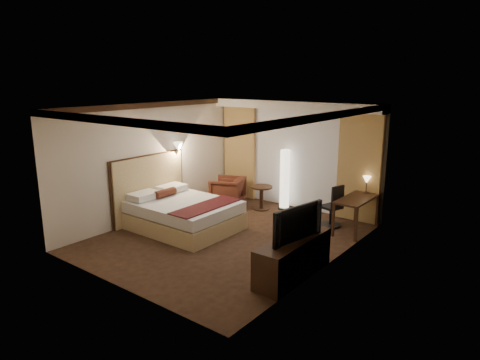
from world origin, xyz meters
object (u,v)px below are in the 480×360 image
Objects in this scene: floor_lamp at (285,179)px; television at (293,220)px; office_chair at (331,205)px; bed at (184,215)px; armchair at (228,190)px; dresser at (293,258)px; desk at (356,214)px; side_table at (261,198)px.

television is (2.11, -3.15, 0.23)m from floor_lamp.
television reaches higher than office_chair.
bed is 2.01m from armchair.
floor_lamp is 3.83m from dresser.
desk is (2.09, -0.44, -0.39)m from floor_lamp.
desk is 1.31× the size of office_chair.
office_chair is 0.86× the size of television.
office_chair is 2.73m from dresser.
office_chair reaches higher than side_table.
side_table is 0.39× the size of floor_lamp.
desk is at bearing 22.22° from office_chair.
office_chair is (2.47, 2.11, 0.16)m from bed.
armchair is 0.95m from side_table.
desk is at bearing 71.97° from armchair.
side_table is at bearing 52.88° from television.
floor_lamp is at bearing 124.14° from dresser.
bed is 2.27× the size of office_chair.
armchair reaches higher than desk.
bed is 1.28× the size of dresser.
dresser is at bearing -10.06° from bed.
bed is at bearing -110.13° from floor_lamp.
television is (-0.03, 0.00, 0.66)m from dresser.
armchair is 0.63× the size of desk.
television reaches higher than armchair.
armchair is at bearing 64.05° from television.
desk is at bearing -11.97° from floor_lamp.
television reaches higher than bed.
floor_lamp reaches higher than armchair.
armchair is 1.52m from floor_lamp.
floor_lamp is (0.42, 0.40, 0.46)m from side_table.
television reaches higher than side_table.
armchair is 3.43m from desk.
television is (3.45, -2.52, 0.59)m from armchair.
floor_lamp reaches higher than desk.
desk is (3.43, 0.19, -0.03)m from armchair.
armchair is at bearing -176.91° from desk.
armchair is 4.31m from television.
side_table is at bearing -136.22° from floor_lamp.
floor_lamp is 1.20× the size of desk.
side_table is at bearing 179.13° from desk.
floor_lamp is 0.89× the size of dresser.
floor_lamp is 2.17m from desk.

